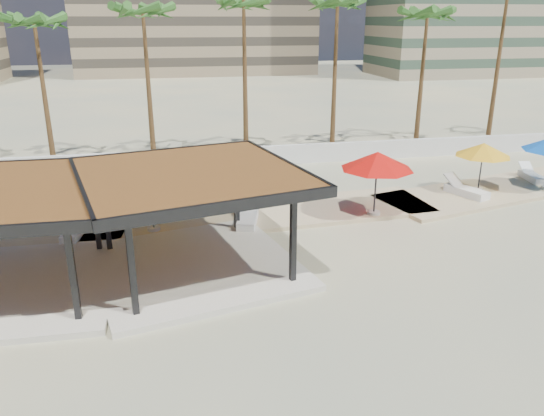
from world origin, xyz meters
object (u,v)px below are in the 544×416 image
at_px(umbrella_c, 377,161).
at_px(lounger_d, 532,176).
at_px(pavilion_central, 193,211).
at_px(lounger_a, 74,232).
at_px(lounger_b, 248,218).
at_px(pavilion_west, 0,231).
at_px(lounger_c, 466,191).

relative_size(umbrella_c, lounger_d, 1.71).
distance_m(pavilion_central, lounger_d, 20.39).
bearing_deg(lounger_a, lounger_d, -73.41).
height_order(umbrella_c, lounger_b, umbrella_c).
bearing_deg(pavilion_central, lounger_a, 129.13).
height_order(pavilion_central, lounger_d, pavilion_central).
relative_size(pavilion_west, lounger_d, 3.33).
distance_m(pavilion_west, lounger_c, 21.04).
bearing_deg(pavilion_central, lounger_c, 8.06).
xyz_separation_m(lounger_c, lounger_d, (5.06, 1.73, -0.02)).
distance_m(umbrella_c, lounger_a, 13.26).
height_order(pavilion_central, lounger_b, pavilion_central).
height_order(umbrella_c, lounger_d, umbrella_c).
relative_size(umbrella_c, lounger_b, 1.55).
height_order(pavilion_west, lounger_d, pavilion_west).
bearing_deg(lounger_d, pavilion_west, 114.84).
xyz_separation_m(pavilion_west, lounger_b, (8.71, 4.13, -1.77)).
xyz_separation_m(pavilion_central, lounger_b, (2.53, 3.68, -1.82)).
height_order(lounger_b, lounger_c, lounger_c).
bearing_deg(pavilion_central, lounger_b, 42.58).
distance_m(pavilion_central, lounger_b, 4.82).
bearing_deg(pavilion_west, lounger_a, 71.46).
relative_size(pavilion_central, lounger_d, 4.00).
distance_m(pavilion_central, pavilion_west, 6.19).
bearing_deg(lounger_c, pavilion_central, 89.02).
bearing_deg(lounger_b, lounger_d, -63.17).
bearing_deg(lounger_c, lounger_a, 73.20).
xyz_separation_m(umbrella_c, lounger_b, (-5.82, 0.05, -2.30)).
bearing_deg(lounger_a, umbrella_c, -81.76).
distance_m(lounger_a, lounger_d, 23.97).
relative_size(lounger_b, lounger_c, 0.97).
bearing_deg(lounger_d, umbrella_c, 116.11).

